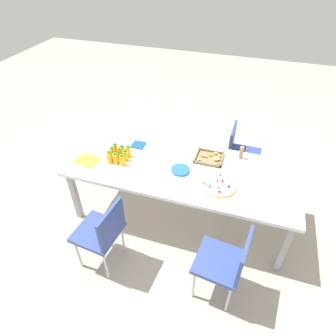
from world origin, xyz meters
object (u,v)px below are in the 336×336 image
(juice_bottle_6, at_px, (116,149))
(juice_bottle_8, at_px, (128,152))
(chair_far_right, at_px, (240,151))
(cardboard_tube, at_px, (241,153))
(chair_near_right, at_px, (227,261))
(snack_tray, at_px, (210,158))
(chair_near_left, at_px, (103,231))
(fruit_pizza, at_px, (219,185))
(napkin_stack, at_px, (138,145))
(paper_folder, at_px, (87,160))
(juice_bottle_3, at_px, (112,153))
(party_table, at_px, (182,172))
(juice_bottle_4, at_px, (120,154))
(juice_bottle_7, at_px, (122,151))
(juice_bottle_1, at_px, (116,158))
(juice_bottle_0, at_px, (110,157))
(juice_bottle_2, at_px, (122,160))
(juice_bottle_5, at_px, (125,155))

(juice_bottle_6, height_order, juice_bottle_8, juice_bottle_6)
(chair_far_right, xyz_separation_m, cardboard_tube, (0.03, -0.46, 0.30))
(chair_near_right, relative_size, snack_tray, 2.80)
(chair_near_left, xyz_separation_m, fruit_pizza, (0.94, 0.70, 0.24))
(napkin_stack, distance_m, paper_folder, 0.61)
(fruit_pizza, bearing_deg, juice_bottle_3, 175.76)
(paper_folder, bearing_deg, party_table, 11.14)
(juice_bottle_4, relative_size, cardboard_tube, 0.99)
(juice_bottle_6, bearing_deg, juice_bottle_7, -1.42)
(fruit_pizza, bearing_deg, juice_bottle_1, 179.23)
(napkin_stack, bearing_deg, juice_bottle_7, -110.37)
(snack_tray, bearing_deg, juice_bottle_8, -164.88)
(party_table, height_order, juice_bottle_7, juice_bottle_7)
(chair_near_right, distance_m, juice_bottle_0, 1.59)
(juice_bottle_2, xyz_separation_m, cardboard_tube, (1.19, 0.51, 0.01))
(juice_bottle_1, height_order, paper_folder, juice_bottle_1)
(juice_bottle_6, bearing_deg, fruit_pizza, -7.69)
(juice_bottle_5, xyz_separation_m, fruit_pizza, (1.04, -0.09, -0.05))
(chair_near_left, bearing_deg, juice_bottle_1, 19.74)
(juice_bottle_1, xyz_separation_m, paper_folder, (-0.32, -0.06, -0.06))
(juice_bottle_3, relative_size, juice_bottle_8, 0.98)
(party_table, height_order, juice_bottle_6, juice_bottle_6)
(paper_folder, bearing_deg, napkin_stack, 46.40)
(juice_bottle_8, height_order, paper_folder, juice_bottle_8)
(chair_far_right, height_order, napkin_stack, chair_far_right)
(juice_bottle_4, height_order, fruit_pizza, juice_bottle_4)
(juice_bottle_0, bearing_deg, juice_bottle_1, 5.18)
(chair_near_left, distance_m, cardboard_tube, 1.66)
(juice_bottle_0, bearing_deg, chair_near_right, -25.47)
(juice_bottle_5, relative_size, juice_bottle_8, 0.93)
(chair_near_left, bearing_deg, juice_bottle_8, 11.98)
(juice_bottle_1, xyz_separation_m, napkin_stack, (0.10, 0.38, -0.06))
(napkin_stack, relative_size, paper_folder, 0.58)
(chair_near_left, height_order, juice_bottle_6, juice_bottle_6)
(juice_bottle_3, relative_size, napkin_stack, 0.95)
(party_table, distance_m, paper_folder, 1.04)
(chair_far_right, relative_size, chair_near_left, 1.00)
(cardboard_tube, relative_size, paper_folder, 0.57)
(juice_bottle_3, height_order, napkin_stack, juice_bottle_3)
(snack_tray, bearing_deg, napkin_stack, -179.91)
(chair_near_left, distance_m, juice_bottle_1, 0.79)
(chair_near_left, bearing_deg, juice_bottle_5, 12.89)
(chair_far_right, height_order, juice_bottle_7, juice_bottle_7)
(juice_bottle_5, bearing_deg, juice_bottle_1, -135.15)
(napkin_stack, bearing_deg, paper_folder, -133.60)
(juice_bottle_4, bearing_deg, chair_far_right, 35.64)
(fruit_pizza, bearing_deg, chair_far_right, 82.87)
(party_table, height_order, juice_bottle_8, juice_bottle_8)
(juice_bottle_1, height_order, cardboard_tube, cardboard_tube)
(juice_bottle_7, relative_size, juice_bottle_8, 0.96)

